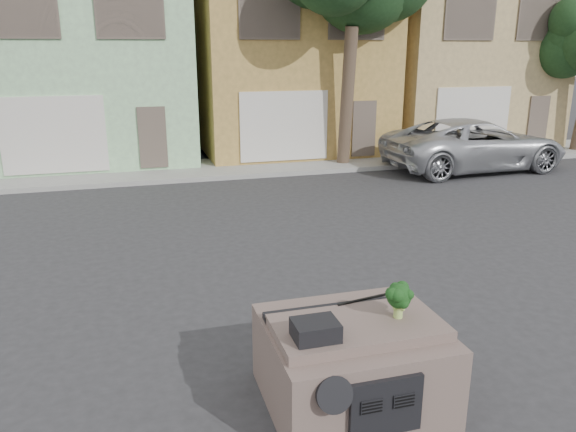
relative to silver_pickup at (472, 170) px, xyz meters
name	(u,v)px	position (x,y,z in m)	size (l,w,h in m)	color
ground_plane	(284,298)	(-9.13, -8.24, 0.00)	(120.00, 120.00, 0.00)	#303033
sidewalk	(201,170)	(-9.13, 2.26, 0.07)	(40.00, 3.00, 0.15)	gray
townhouse_mint	(88,56)	(-12.63, 6.26, 3.77)	(7.20, 8.20, 7.55)	#9DD09A
townhouse_tan	(282,55)	(-5.13, 6.26, 3.77)	(7.20, 8.20, 7.55)	#B08B45
townhouse_beige	(445,55)	(2.37, 6.26, 3.77)	(7.20, 8.20, 7.55)	tan
silver_pickup	(472,170)	(0.00, 0.00, 0.00)	(2.92, 6.34, 1.76)	#B8BAC0
tree_near	(349,42)	(-4.13, 1.56, 4.25)	(4.40, 4.00, 8.50)	#193719
car_dashboard	(352,360)	(-9.13, -11.24, 0.56)	(2.00, 1.80, 1.12)	#68554D
instrument_hump	(315,330)	(-9.71, -11.59, 1.22)	(0.48, 0.38, 0.20)	black
wiper_arm	(363,299)	(-8.85, -10.86, 1.13)	(0.70, 0.03, 0.02)	black
broccoli	(399,301)	(-8.64, -11.39, 1.33)	(0.34, 0.34, 0.42)	#113310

